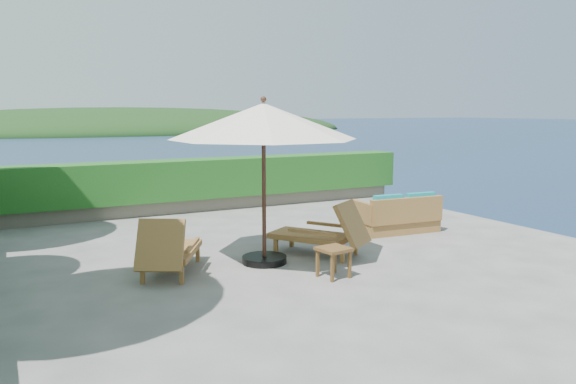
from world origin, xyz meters
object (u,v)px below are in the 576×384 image
lounge_right (324,232)px  side_table (334,253)px  wicker_loveseat (397,217)px  lounge_left (169,250)px  patio_umbrella (264,123)px

lounge_right → side_table: size_ratio=3.63×
lounge_right → wicker_loveseat: size_ratio=1.02×
lounge_left → side_table: size_ratio=3.57×
wicker_loveseat → side_table: bearing=-139.5°
patio_umbrella → lounge_right: size_ratio=2.17×
lounge_right → wicker_loveseat: 2.64m
lounge_right → wicker_loveseat: (2.45, 0.97, -0.09)m
lounge_right → side_table: bearing=-148.5°
lounge_left → side_table: (2.26, -1.34, -0.02)m
lounge_left → wicker_loveseat: size_ratio=1.01×
patio_umbrella → lounge_left: (-1.65, 0.06, -1.99)m
lounge_left → side_table: bearing=-1.4°
lounge_right → wicker_loveseat: lounge_right is taller
patio_umbrella → wicker_loveseat: 4.28m
lounge_left → lounge_right: (2.82, -0.11, 0.01)m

